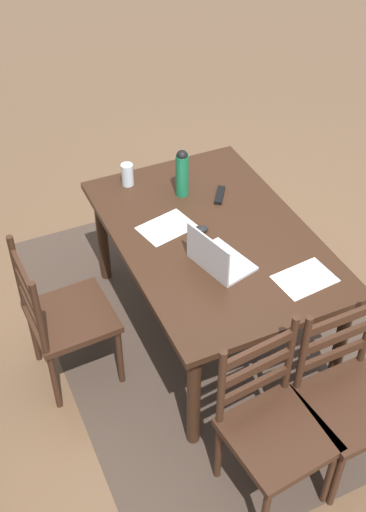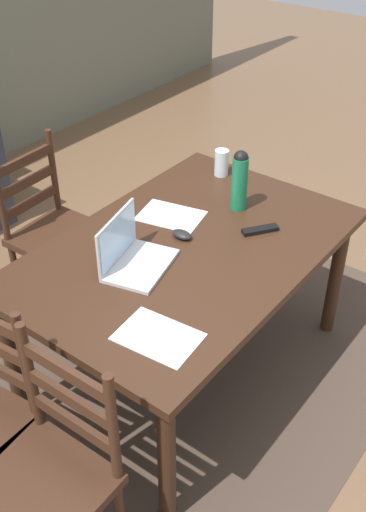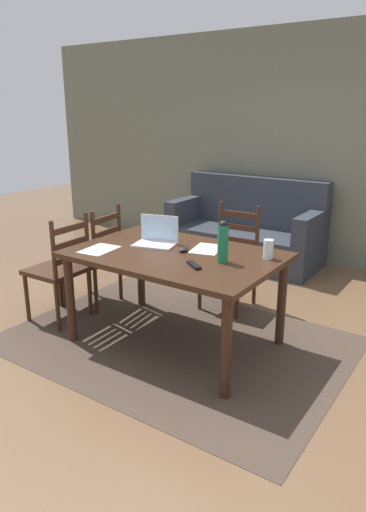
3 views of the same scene
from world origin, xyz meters
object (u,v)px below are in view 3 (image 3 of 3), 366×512
(water_bottle, at_px, (223,241))
(chair_left_far, at_px, (94,257))
(dining_table, at_px, (175,263))
(drinking_glass, at_px, (268,249))
(laptop, at_px, (157,237))
(computer_mouse, at_px, (184,249))
(tv_remote, at_px, (194,265))
(chair_far_head, at_px, (230,259))
(chair_left_near, at_px, (60,270))
(couch, at_px, (247,232))

(water_bottle, bearing_deg, chair_left_far, 171.84)
(dining_table, relative_size, drinking_glass, 11.08)
(laptop, xyz_separation_m, computer_mouse, (0.29, -0.05, -0.04))
(tv_remote, bearing_deg, chair_far_head, 50.17)
(dining_table, relative_size, chair_left_near, 1.64)
(couch, bearing_deg, chair_left_near, -102.81)
(chair_left_near, xyz_separation_m, tv_remote, (1.37, 0.01, 0.30))
(chair_far_head, bearing_deg, tv_remote, -74.57)
(chair_left_near, bearing_deg, computer_mouse, 13.46)
(laptop, distance_m, water_bottle, 0.68)
(dining_table, bearing_deg, chair_left_far, 168.77)
(chair_far_head, bearing_deg, computer_mouse, -87.00)
(chair_left_far, relative_size, water_bottle, 3.14)
(dining_table, height_order, water_bottle, water_bottle)
(dining_table, xyz_separation_m, chair_far_head, (-0.00, 0.89, -0.20))
(chair_far_head, bearing_deg, laptop, -107.61)
(dining_table, height_order, chair_far_head, chair_far_head)
(chair_left_near, distance_m, drinking_glass, 1.81)
(water_bottle, bearing_deg, couch, 112.32)
(chair_far_head, distance_m, computer_mouse, 0.89)
(couch, xyz_separation_m, laptop, (0.26, -2.14, 0.45))
(couch, bearing_deg, laptop, -83.08)
(laptop, xyz_separation_m, tv_remote, (0.55, -0.30, -0.05))
(couch, distance_m, tv_remote, 2.60)
(chair_far_head, distance_m, tv_remote, 1.16)
(chair_far_head, distance_m, water_bottle, 1.08)
(dining_table, xyz_separation_m, drinking_glass, (0.64, 0.26, 0.16))
(chair_far_head, relative_size, water_bottle, 3.14)
(dining_table, height_order, tv_remote, tv_remote)
(drinking_glass, bearing_deg, couch, 120.13)
(chair_left_near, xyz_separation_m, water_bottle, (1.48, 0.21, 0.44))
(laptop, bearing_deg, chair_left_near, -159.09)
(computer_mouse, bearing_deg, dining_table, -124.85)
(chair_far_head, bearing_deg, dining_table, -89.88)
(chair_left_near, distance_m, tv_remote, 1.40)
(couch, bearing_deg, tv_remote, -71.68)
(chair_far_head, bearing_deg, drinking_glass, -44.39)
(chair_left_far, relative_size, laptop, 2.60)
(dining_table, relative_size, computer_mouse, 15.60)
(water_bottle, bearing_deg, computer_mouse, 170.95)
(laptop, distance_m, computer_mouse, 0.30)
(water_bottle, height_order, computer_mouse, water_bottle)
(water_bottle, height_order, drinking_glass, water_bottle)
(drinking_glass, bearing_deg, water_bottle, -131.84)
(dining_table, height_order, chair_left_far, chair_left_far)
(laptop, bearing_deg, dining_table, -22.84)
(couch, xyz_separation_m, drinking_glass, (1.15, -1.99, 0.46))
(chair_left_near, bearing_deg, chair_left_far, 90.03)
(chair_left_far, relative_size, tv_remote, 5.59)
(tv_remote, bearing_deg, couch, 53.05)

